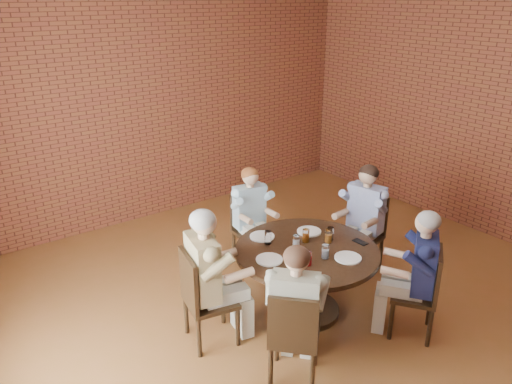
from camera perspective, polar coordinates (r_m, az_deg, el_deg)
floor at (r=5.30m, az=7.67°, el=-14.62°), size 7.00×7.00×0.00m
wall_back at (r=7.31m, az=-11.24°, el=10.13°), size 7.00×0.00×7.00m
dining_table at (r=5.16m, az=5.75°, el=-8.64°), size 1.45×1.45×0.75m
chair_a at (r=6.10m, az=12.39°, el=-4.21°), size 0.50×0.50×0.93m
diner_a at (r=5.97m, az=12.12°, el=-3.15°), size 0.74×0.65×1.32m
chair_b at (r=6.08m, az=-0.84°, el=-3.93°), size 0.43×0.43×0.89m
diner_b at (r=5.97m, az=-0.51°, el=-3.02°), size 0.55×0.64×1.25m
chair_c at (r=4.76m, az=-6.28°, el=-11.66°), size 0.53×0.53×0.96m
diner_c at (r=4.69m, az=-5.30°, el=-9.71°), size 0.78×0.68×1.37m
chair_d at (r=4.31m, az=4.33°, el=-15.96°), size 0.58×0.58×0.92m
diner_d at (r=4.28m, az=4.52°, el=-13.73°), size 0.80×0.79×1.30m
chair_e at (r=5.10m, az=18.56°, el=-10.52°), size 0.58×0.58×0.92m
diner_e at (r=5.02m, az=17.83°, el=-8.96°), size 0.78×0.81×1.30m
plate_a at (r=5.38m, az=6.09°, el=-4.50°), size 0.26×0.26×0.01m
plate_b at (r=5.25m, az=0.70°, el=-5.09°), size 0.26×0.26×0.01m
plate_c at (r=4.82m, az=1.53°, el=-7.72°), size 0.26×0.26×0.01m
plate_d at (r=4.93m, az=10.46°, el=-7.40°), size 0.26×0.26×0.01m
glass_a at (r=5.22m, az=8.48°, el=-4.73°), size 0.07×0.07×0.14m
glass_b at (r=5.15m, az=5.72°, el=-4.97°), size 0.07×0.07×0.14m
glass_c at (r=5.09m, az=1.38°, el=-5.23°), size 0.07×0.07×0.14m
glass_d at (r=5.02m, az=4.61°, el=-5.69°), size 0.07×0.07×0.14m
glass_e at (r=4.73m, az=3.94°, el=-7.51°), size 0.07×0.07×0.14m
glass_f at (r=4.73m, az=5.96°, el=-7.58°), size 0.07×0.07×0.14m
glass_g at (r=4.87m, az=7.93°, el=-6.75°), size 0.07×0.07×0.14m
glass_h at (r=5.17m, az=8.27°, el=-5.02°), size 0.07×0.07×0.14m
smartphone at (r=5.25m, az=11.84°, el=-5.61°), size 0.08×0.16×0.01m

